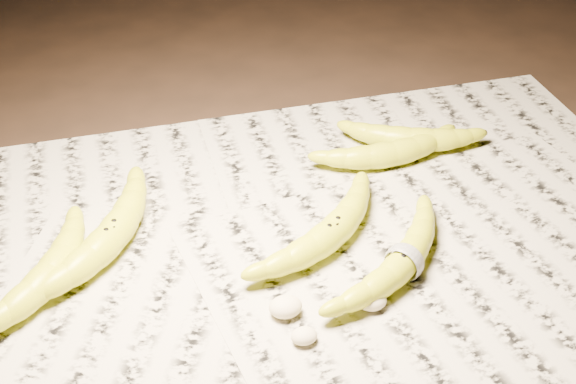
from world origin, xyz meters
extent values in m
plane|color=black|center=(0.00, 0.00, 0.00)|extent=(3.00, 3.00, 0.00)
cube|color=#B6B19C|center=(-0.02, -0.01, 0.00)|extent=(0.90, 0.70, 0.01)
torus|color=white|center=(0.08, -0.08, 0.03)|extent=(0.03, 0.04, 0.05)
ellipsoid|color=beige|center=(-0.06, -0.11, 0.02)|extent=(0.04, 0.03, 0.02)
ellipsoid|color=beige|center=(-0.06, -0.16, 0.02)|extent=(0.03, 0.02, 0.02)
ellipsoid|color=beige|center=(0.03, -0.13, 0.02)|extent=(0.03, 0.03, 0.02)
camera|label=1|loc=(-0.22, -0.71, 0.62)|focal=50.00mm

